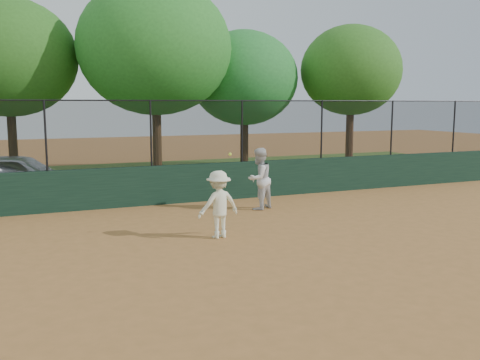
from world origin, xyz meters
name	(u,v)px	position (x,y,z in m)	size (l,w,h in m)	color
ground	(246,253)	(0.00, 0.00, 0.00)	(80.00, 80.00, 0.00)	#AA6E37
back_wall	(168,185)	(0.00, 6.00, 0.60)	(26.00, 0.20, 1.20)	#163223
grass_strip	(129,179)	(0.00, 12.00, 0.00)	(36.00, 12.00, 0.01)	#314E18
parked_car	(17,177)	(-4.28, 8.53, 0.76)	(1.79, 4.46, 1.52)	#B3B7BD
player_second	(259,179)	(2.23, 4.11, 0.90)	(0.88, 0.68, 1.81)	silver
player_main	(219,204)	(-0.07, 1.42, 0.78)	(1.08, 0.71, 1.99)	#F0F1CC
fence_assembly	(166,132)	(-0.03, 6.00, 2.24)	(26.00, 0.06, 2.00)	black
tree_1	(8,58)	(-4.34, 12.93, 4.84)	(5.30, 4.82, 7.14)	#3B2814
tree_2	(155,48)	(1.00, 11.13, 5.25)	(6.11, 5.55, 7.89)	#4A311A
tree_3	(244,78)	(5.17, 11.90, 4.19)	(4.79, 4.36, 6.26)	#402915
tree_4	(351,71)	(10.00, 10.82, 4.57)	(4.71, 4.28, 6.62)	#4C2E1B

